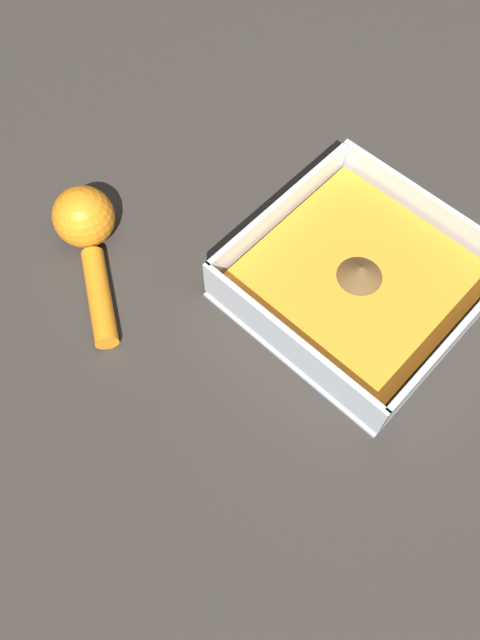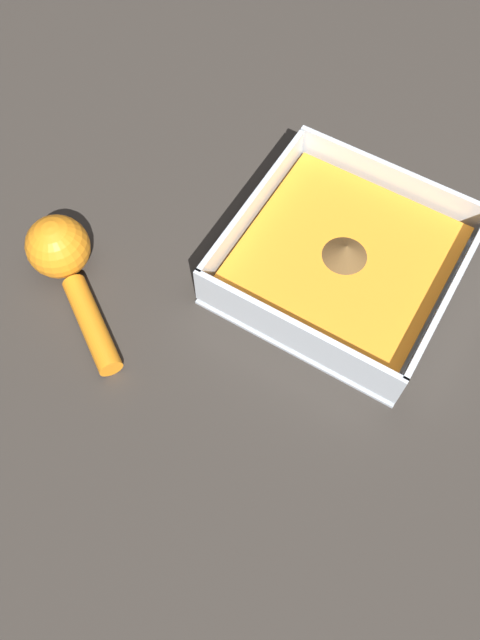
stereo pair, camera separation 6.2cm
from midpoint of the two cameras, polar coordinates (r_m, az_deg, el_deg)
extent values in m
plane|color=#332D28|center=(0.68, 7.18, 3.84)|extent=(4.00, 4.00, 0.00)
cube|color=silver|center=(0.68, 6.73, 4.46)|extent=(0.23, 0.23, 0.01)
cube|color=silver|center=(0.72, 11.17, 12.05)|extent=(0.23, 0.01, 0.05)
cube|color=silver|center=(0.60, 2.12, -1.67)|extent=(0.23, 0.01, 0.05)
cube|color=silver|center=(0.65, 15.69, 1.41)|extent=(0.01, 0.22, 0.05)
cube|color=silver|center=(0.69, -1.32, 9.84)|extent=(0.01, 0.22, 0.05)
cube|color=orange|center=(0.67, 6.88, 5.19)|extent=(0.21, 0.21, 0.02)
cone|color=brown|center=(0.65, 7.07, 6.19)|extent=(0.05, 0.05, 0.02)
sphere|color=orange|center=(0.69, -18.79, 6.15)|extent=(0.07, 0.07, 0.07)
cylinder|color=orange|center=(0.66, -16.02, -0.61)|extent=(0.11, 0.08, 0.02)
camera|label=1|loc=(0.03, 87.12, 5.45)|focal=35.00mm
camera|label=2|loc=(0.03, -92.88, -5.45)|focal=35.00mm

